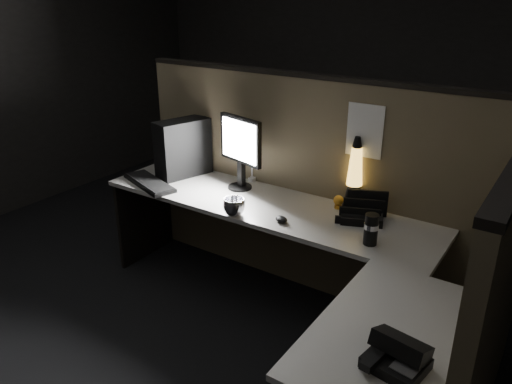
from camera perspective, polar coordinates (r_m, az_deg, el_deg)
The scene contains 17 objects.
floor at distance 3.14m, azimuth -2.99°, elevation -17.96°, with size 6.00×6.00×0.00m, color black.
room_shell at distance 2.43m, azimuth -3.77°, elevation 12.61°, with size 6.00×6.00×6.00m.
partition_back at distance 3.43m, azimuth 6.06°, elevation 0.33°, with size 2.66×0.06×1.50m, color brown.
partition_right at distance 2.38m, azimuth 25.69°, elevation -12.75°, with size 0.06×1.66×1.50m, color brown.
desk at distance 2.89m, azimuth 2.68°, elevation -7.73°, with size 2.60×1.60×0.73m.
pc_tower at distance 3.71m, azimuth -8.33°, elevation 5.00°, with size 0.18×0.40×0.42m, color black.
monitor at distance 3.39m, azimuth -1.79°, elevation 5.30°, with size 0.39×0.17×0.50m.
keyboard at distance 3.62m, azimuth -12.09°, elevation 1.01°, with size 0.50×0.17×0.02m, color black.
mouse at distance 2.98m, azimuth 2.92°, elevation -3.13°, with size 0.09×0.06×0.03m, color black.
clip_lamp at distance 3.51m, azimuth -1.04°, elevation 2.93°, with size 0.04×0.17×0.22m.
organizer at distance 3.07m, azimuth 12.08°, elevation -2.32°, with size 0.31×0.29×0.19m.
lava_lamp at distance 3.19m, azimuth 11.20°, elevation 1.60°, with size 0.12×0.12×0.46m.
travel_mug at distance 2.77m, azimuth 13.01°, elevation -4.19°, with size 0.08×0.08×0.18m, color black.
steel_mug at distance 3.06m, azimuth -2.53°, elevation -1.70°, with size 0.14×0.14×0.11m, color #B8B9C0.
figurine at distance 3.19m, azimuth 9.41°, elevation -0.94°, with size 0.06×0.06×0.06m, color orange.
pinned_paper at distance 3.10m, azimuth 12.32°, elevation 6.84°, with size 0.23×0.00×0.33m, color white.
desk_phone at distance 2.00m, azimuth 15.77°, elevation -17.52°, with size 0.23×0.24×0.12m.
Camera 1 is at (1.46, -1.90, 2.03)m, focal length 35.00 mm.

